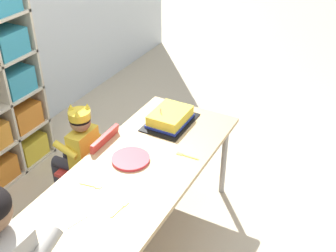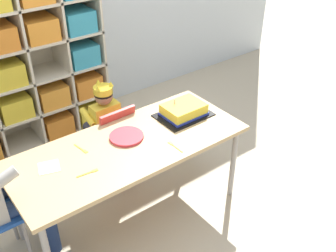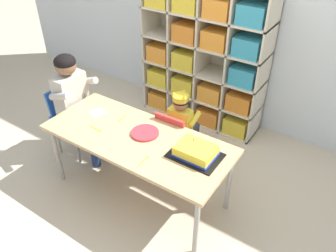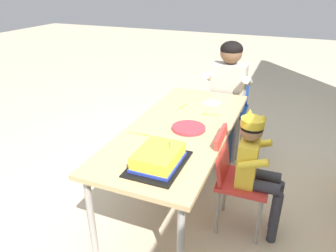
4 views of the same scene
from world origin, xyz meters
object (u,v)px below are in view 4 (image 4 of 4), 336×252
(classroom_chair_blue, at_px, (235,175))
(paper_plate_stack, at_px, (189,128))
(fork_near_child_seat, at_px, (183,106))
(classroom_chair_adult_side, at_px, (228,107))
(child_with_crown, at_px, (255,161))
(adult_helper_seated, at_px, (227,88))
(fork_near_cake_tray, at_px, (209,114))
(birthday_cake_on_tray, at_px, (158,158))
(fork_at_table_front_edge, at_px, (140,134))
(activity_table, at_px, (180,133))

(classroom_chair_blue, distance_m, paper_plate_stack, 0.42)
(fork_near_child_seat, bearing_deg, classroom_chair_adult_side, -16.65)
(child_with_crown, bearing_deg, adult_helper_seated, 21.48)
(child_with_crown, relative_size, fork_near_cake_tray, 6.54)
(birthday_cake_on_tray, xyz_separation_m, fork_at_table_front_edge, (-0.28, -0.26, -0.04))
(paper_plate_stack, bearing_deg, fork_at_table_front_edge, -54.62)
(activity_table, height_order, fork_near_cake_tray, fork_near_cake_tray)
(classroom_chair_blue, height_order, fork_at_table_front_edge, classroom_chair_blue)
(activity_table, bearing_deg, fork_near_cake_tray, 153.74)
(child_with_crown, height_order, fork_near_cake_tray, child_with_crown)
(classroom_chair_adult_side, bearing_deg, fork_at_table_front_edge, -106.61)
(fork_near_cake_tray, xyz_separation_m, fork_near_child_seat, (-0.07, -0.23, 0.00))
(adult_helper_seated, xyz_separation_m, birthday_cake_on_tray, (1.32, -0.08, 0.01))
(adult_helper_seated, xyz_separation_m, paper_plate_stack, (0.85, -0.07, -0.02))
(activity_table, height_order, adult_helper_seated, adult_helper_seated)
(fork_near_cake_tray, bearing_deg, adult_helper_seated, 79.24)
(fork_near_cake_tray, bearing_deg, child_with_crown, -52.87)
(adult_helper_seated, bearing_deg, fork_near_cake_tray, -90.99)
(adult_helper_seated, bearing_deg, classroom_chair_adult_side, 90.00)
(child_with_crown, xyz_separation_m, fork_near_cake_tray, (-0.37, -0.40, 0.10))
(activity_table, bearing_deg, classroom_chair_blue, 75.96)
(classroom_chair_adult_side, xyz_separation_m, fork_near_child_seat, (0.59, -0.24, 0.19))
(paper_plate_stack, bearing_deg, fork_near_cake_tray, 167.98)
(birthday_cake_on_tray, xyz_separation_m, paper_plate_stack, (-0.47, 0.01, -0.03))
(classroom_chair_blue, distance_m, classroom_chair_adult_side, 1.07)
(fork_near_child_seat, bearing_deg, classroom_chair_blue, -125.33)
(child_with_crown, distance_m, fork_near_cake_tray, 0.55)
(classroom_chair_blue, height_order, fork_near_child_seat, classroom_chair_blue)
(fork_at_table_front_edge, bearing_deg, paper_plate_stack, -145.40)
(classroom_chair_adult_side, bearing_deg, fork_near_child_seat, -112.28)
(adult_helper_seated, height_order, birthday_cake_on_tray, adult_helper_seated)
(adult_helper_seated, bearing_deg, fork_near_child_seat, -116.87)
(child_with_crown, bearing_deg, paper_plate_stack, 79.42)
(classroom_chair_adult_side, bearing_deg, birthday_cake_on_tray, -93.49)
(child_with_crown, distance_m, fork_near_child_seat, 0.77)
(fork_near_cake_tray, height_order, fork_at_table_front_edge, same)
(adult_helper_seated, bearing_deg, activity_table, -99.86)
(activity_table, relative_size, fork_at_table_front_edge, 11.00)
(adult_helper_seated, relative_size, fork_near_cake_tray, 8.24)
(adult_helper_seated, height_order, fork_near_cake_tray, adult_helper_seated)
(activity_table, xyz_separation_m, fork_near_child_seat, (-0.34, -0.10, 0.05))
(activity_table, relative_size, classroom_chair_adult_side, 2.24)
(classroom_chair_blue, xyz_separation_m, adult_helper_seated, (-0.92, -0.28, 0.26))
(activity_table, xyz_separation_m, fork_at_table_front_edge, (0.22, -0.20, 0.05))
(classroom_chair_blue, height_order, birthday_cake_on_tray, birthday_cake_on_tray)
(activity_table, distance_m, fork_near_child_seat, 0.36)
(fork_at_table_front_edge, bearing_deg, classroom_chair_adult_side, -107.08)
(child_with_crown, relative_size, fork_near_child_seat, 6.36)
(classroom_chair_adult_side, bearing_deg, adult_helper_seated, -90.00)
(fork_near_child_seat, relative_size, fork_at_table_front_edge, 0.94)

